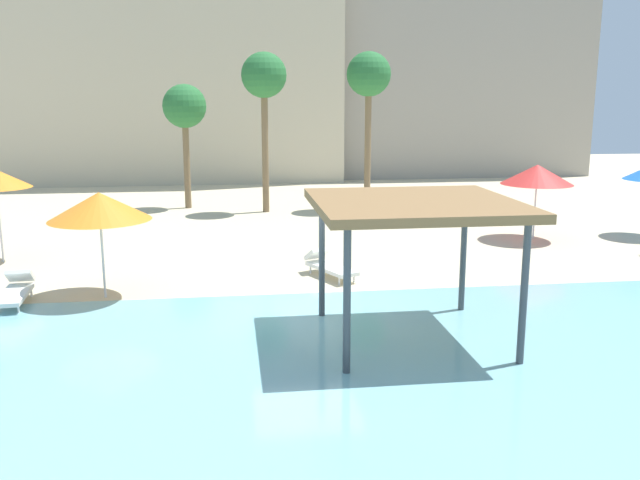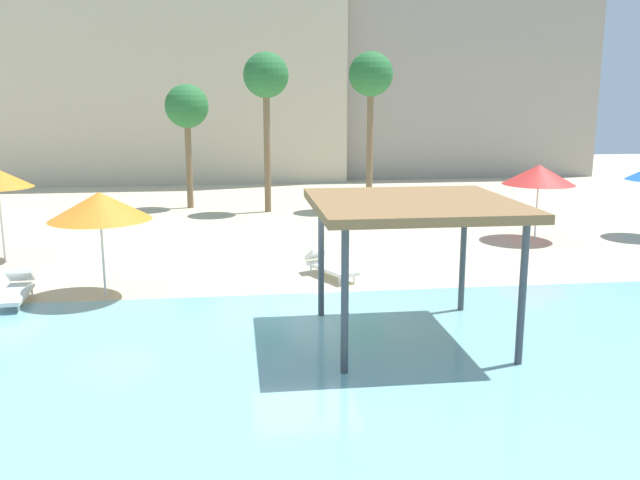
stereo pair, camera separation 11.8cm
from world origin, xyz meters
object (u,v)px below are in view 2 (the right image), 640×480
object	(u,v)px
palm_tree_1	(371,78)
palm_tree_2	(266,79)
palm_tree_0	(187,109)
beach_umbrella_orange_3	(100,206)
lounge_chair_0	(329,265)
shade_pavilion	(413,209)
lounge_chair_2	(16,290)
beach_umbrella_red_0	(539,175)

from	to	relation	value
palm_tree_1	palm_tree_2	size ratio (longest dim) A/B	1.01
palm_tree_0	palm_tree_1	world-z (taller)	palm_tree_1
beach_umbrella_orange_3	palm_tree_0	world-z (taller)	palm_tree_0
palm_tree_0	lounge_chair_0	bearing A→B (deg)	-70.21
shade_pavilion	beach_umbrella_orange_3	size ratio (longest dim) A/B	1.51
shade_pavilion	palm_tree_2	distance (m)	16.54
lounge_chair_0	palm_tree_0	bearing A→B (deg)	174.52
beach_umbrella_orange_3	palm_tree_2	distance (m)	13.54
palm_tree_0	palm_tree_2	bearing A→B (deg)	-24.08
beach_umbrella_orange_3	lounge_chair_2	xyz separation A→B (m)	(-2.05, -0.26, -1.97)
beach_umbrella_red_0	beach_umbrella_orange_3	xyz separation A→B (m)	(-13.68, -5.28, 0.03)
palm_tree_1	palm_tree_2	world-z (taller)	palm_tree_1
beach_umbrella_red_0	palm_tree_2	size ratio (longest dim) A/B	0.39
shade_pavilion	lounge_chair_0	world-z (taller)	shade_pavilion
beach_umbrella_red_0	palm_tree_0	size ratio (longest dim) A/B	0.48
shade_pavilion	beach_umbrella_red_0	bearing A→B (deg)	53.13
shade_pavilion	lounge_chair_2	bearing A→B (deg)	157.72
palm_tree_1	lounge_chair_2	bearing A→B (deg)	-131.58
beach_umbrella_orange_3	lounge_chair_0	size ratio (longest dim) A/B	1.34
shade_pavilion	beach_umbrella_orange_3	world-z (taller)	shade_pavilion
shade_pavilion	palm_tree_0	distance (m)	18.59
beach_umbrella_orange_3	palm_tree_1	world-z (taller)	palm_tree_1
shade_pavilion	palm_tree_1	xyz separation A→B (m)	(2.37, 16.27, 2.93)
lounge_chair_0	beach_umbrella_orange_3	bearing A→B (deg)	-103.34
lounge_chair_0	lounge_chair_2	bearing A→B (deg)	-104.52
palm_tree_2	lounge_chair_2	bearing A→B (deg)	-118.29
beach_umbrella_orange_3	palm_tree_1	xyz separation A→B (m)	(9.17, 12.38, 3.35)
palm_tree_0	shade_pavilion	bearing A→B (deg)	-72.70
beach_umbrella_red_0	lounge_chair_0	size ratio (longest dim) A/B	1.33
shade_pavilion	palm_tree_2	bearing A→B (deg)	97.42
lounge_chair_2	palm_tree_0	world-z (taller)	palm_tree_0
lounge_chair_0	beach_umbrella_red_0	bearing A→B (deg)	91.98
shade_pavilion	lounge_chair_2	distance (m)	9.85
lounge_chair_0	palm_tree_1	bearing A→B (deg)	137.97
lounge_chair_2	palm_tree_1	world-z (taller)	palm_tree_1
shade_pavilion	lounge_chair_2	world-z (taller)	shade_pavilion
shade_pavilion	palm_tree_0	xyz separation A→B (m)	(-5.51, 17.67, 1.66)
lounge_chair_2	palm_tree_1	distance (m)	17.72
beach_umbrella_red_0	lounge_chair_0	world-z (taller)	beach_umbrella_red_0
beach_umbrella_orange_3	lounge_chair_2	bearing A→B (deg)	-172.63
palm_tree_0	palm_tree_2	world-z (taller)	palm_tree_2
beach_umbrella_red_0	beach_umbrella_orange_3	size ratio (longest dim) A/B	0.99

